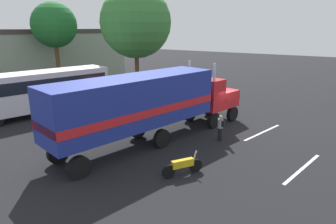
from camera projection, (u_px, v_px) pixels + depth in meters
name	position (u px, v px, depth m)	size (l,w,h in m)	color
ground_plane	(217.00, 122.00, 22.01)	(120.00, 120.00, 0.00)	black
lane_stripe_near	(263.00, 132.00, 19.73)	(4.40, 0.16, 0.01)	silver
lane_stripe_mid	(302.00, 169.00, 14.70)	(4.40, 0.16, 0.01)	silver
semi_truck	(150.00, 102.00, 17.46)	(14.34, 5.80, 4.50)	red
person_bystander	(221.00, 127.00, 18.09)	(0.34, 0.46, 1.63)	black
parked_bus	(40.00, 89.00, 23.50)	(11.29, 5.21, 3.40)	silver
motorcycle	(183.00, 166.00, 13.94)	(1.82, 1.23, 1.12)	black
tree_left	(136.00, 22.00, 29.75)	(7.15, 7.15, 10.80)	brown
tree_center	(54.00, 25.00, 32.36)	(4.90, 4.90, 9.44)	brown
building_backdrop	(34.00, 55.00, 36.74)	(24.17, 11.37, 6.49)	gray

